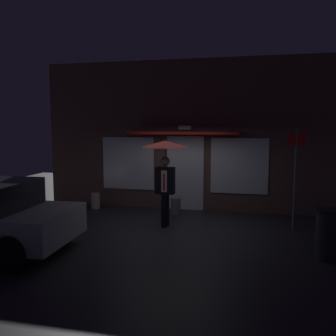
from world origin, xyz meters
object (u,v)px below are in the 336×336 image
(street_sign_post, at_px, (296,173))
(sidewalk_bollard, at_px, (176,206))
(person_with_umbrella, at_px, (165,160))
(trash_bin, at_px, (329,234))
(sidewalk_bollard_2, at_px, (95,201))

(street_sign_post, xyz_separation_m, sidewalk_bollard, (-3.10, 0.83, -1.14))
(street_sign_post, bearing_deg, person_with_umbrella, -172.19)
(sidewalk_bollard, bearing_deg, street_sign_post, -14.91)
(street_sign_post, distance_m, trash_bin, 2.20)
(street_sign_post, relative_size, sidewalk_bollard, 5.08)
(street_sign_post, xyz_separation_m, trash_bin, (0.44, -1.96, -0.90))
(sidewalk_bollard_2, distance_m, trash_bin, 6.76)
(sidewalk_bollard, bearing_deg, trash_bin, -38.21)
(trash_bin, bearing_deg, sidewalk_bollard, 141.79)
(trash_bin, bearing_deg, person_with_umbrella, 156.58)
(person_with_umbrella, bearing_deg, sidewalk_bollard, 91.69)
(street_sign_post, bearing_deg, sidewalk_bollard, 165.09)
(person_with_umbrella, distance_m, trash_bin, 4.03)
(person_with_umbrella, distance_m, sidewalk_bollard, 1.90)
(sidewalk_bollard, distance_m, trash_bin, 4.50)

